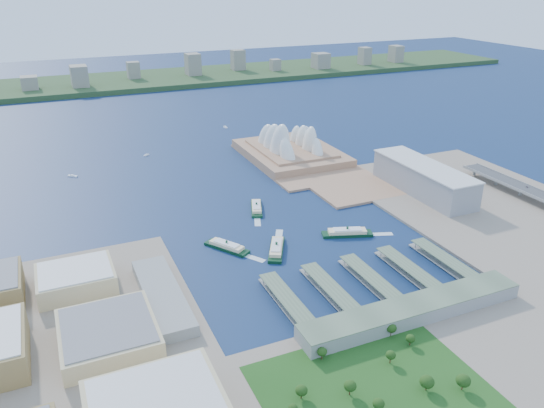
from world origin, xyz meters
name	(u,v)px	position (x,y,z in m)	size (l,w,h in m)	color
ground	(317,251)	(0.00, 0.00, 0.00)	(3000.00, 3000.00, 0.00)	#0F2646
west_land	(64,388)	(-250.00, -105.00, 1.50)	(220.00, 390.00, 3.00)	gray
south_land	(462,383)	(0.00, -210.00, 1.50)	(720.00, 180.00, 3.00)	gray
east_land	(530,227)	(240.00, -50.00, 1.50)	(240.00, 500.00, 3.00)	gray
peninsula	(298,160)	(107.50, 260.00, 1.50)	(135.00, 220.00, 3.00)	#A77A5B
far_shore	(136,81)	(0.00, 980.00, 6.00)	(2200.00, 260.00, 12.00)	#2D4926
opera_house	(291,137)	(105.00, 280.00, 32.00)	(134.00, 180.00, 58.00)	white
toaster_building	(423,179)	(195.00, 80.00, 20.50)	(45.00, 155.00, 35.00)	gray
west_buildings	(58,340)	(-250.00, -70.00, 16.50)	(200.00, 280.00, 27.00)	olive
ferry_wharves	(370,279)	(14.00, -75.00, 4.65)	(184.00, 90.00, 9.30)	#56674E
terminal_building	(413,311)	(15.00, -135.00, 9.00)	(200.00, 28.00, 12.00)	gray
park	(373,379)	(-60.00, -190.00, 11.00)	(150.00, 110.00, 16.00)	#194714
far_skyline	(136,69)	(0.00, 960.00, 39.50)	(1900.00, 140.00, 55.00)	gray
ferry_a	(227,245)	(-82.82, 40.38, 4.77)	(12.83, 50.42, 9.53)	#0C331A
ferry_b	(257,206)	(-17.63, 119.21, 4.62)	(12.44, 48.88, 9.24)	#0C331A
ferry_c	(276,247)	(-37.99, 15.86, 5.03)	(13.54, 53.20, 10.06)	#0C331A
ferry_d	(347,231)	(46.18, 17.32, 5.12)	(13.80, 54.21, 10.25)	#0C331A
boat_a	(73,176)	(-209.26, 325.79, 1.39)	(3.60, 14.40, 2.78)	white
boat_b	(146,155)	(-96.50, 377.28, 1.27)	(3.30, 9.43, 2.55)	white
boat_c	(306,127)	(203.89, 420.40, 1.40)	(3.62, 12.42, 2.80)	white
boat_e	(225,127)	(69.10, 481.60, 1.54)	(3.99, 12.54, 3.08)	white
car_c	(527,187)	(304.00, 15.56, 15.44)	(1.66, 4.09, 1.19)	slate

